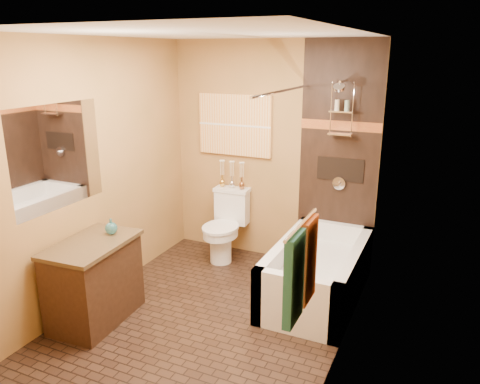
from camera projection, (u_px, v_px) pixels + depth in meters
The scene contains 23 objects.
floor at pixel (211, 315), 4.36m from camera, with size 3.00×3.00×0.00m, color black.
wall_left at pixel (98, 172), 4.48m from camera, with size 0.02×3.00×2.50m, color #B07844.
wall_right at pixel (349, 205), 3.53m from camera, with size 0.02×3.00×2.50m, color #B07844.
wall_back at pixel (271, 154), 5.31m from camera, with size 2.40×0.02×2.50m, color #B07844.
wall_front at pixel (85, 252), 2.70m from camera, with size 2.40×0.02×2.50m, color #B07844.
ceiling at pixel (205, 33), 3.64m from camera, with size 3.00×3.00×0.00m, color silver.
alcove_tile_back at pixel (339, 160), 4.99m from camera, with size 0.85×0.01×2.50m, color black.
alcove_tile_right at pixel (365, 181), 4.18m from camera, with size 0.01×1.50×2.50m, color black.
mosaic_band_back at pixel (340, 126), 4.87m from camera, with size 0.85×0.01×0.10m, color #99391B.
mosaic_band_right at pixel (367, 140), 4.08m from camera, with size 0.01×1.50×0.10m, color #99391B.
alcove_niche at pixel (340, 170), 5.00m from camera, with size 0.50×0.01×0.25m, color black.
shower_fixtures at pixel (341, 123), 4.76m from camera, with size 0.24×0.33×1.16m.
curtain_rod at pixel (284, 90), 4.27m from camera, with size 0.03×0.03×1.55m, color silver.
towel_bar at pixel (301, 224), 2.57m from camera, with size 0.02×0.02×0.55m, color silver.
towel_teal at pixel (294, 279), 2.53m from camera, with size 0.05×0.22×0.52m, color #1C5D5F.
towel_rust at pixel (308, 260), 2.76m from camera, with size 0.05×0.22×0.52m, color #9B421C.
sunset_painting at pixel (235, 125), 5.38m from camera, with size 0.90×0.04×0.70m, color orange.
vanity_mirror at pixel (58, 157), 3.98m from camera, with size 0.01×1.00×0.90m, color white.
bathtub at pixel (317, 277), 4.63m from camera, with size 0.80×1.50×0.55m.
toilet at pixel (225, 225), 5.47m from camera, with size 0.42×0.62×0.82m.
vanity at pixel (94, 281), 4.20m from camera, with size 0.58×0.89×0.76m.
teal_bottle at pixel (111, 227), 4.25m from camera, with size 0.11×0.11×0.18m, color #256C71, non-canonical shape.
bud_vases at pixel (232, 174), 5.47m from camera, with size 0.32×0.07×0.32m.
Camera 1 is at (1.85, -3.38, 2.36)m, focal length 35.00 mm.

